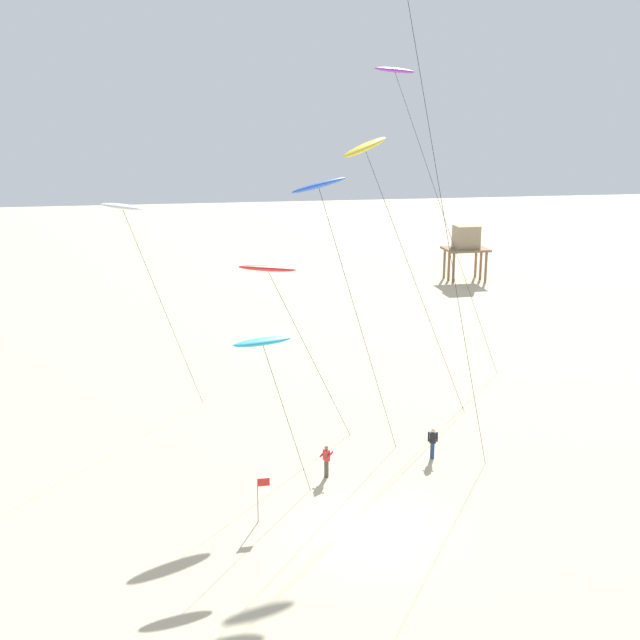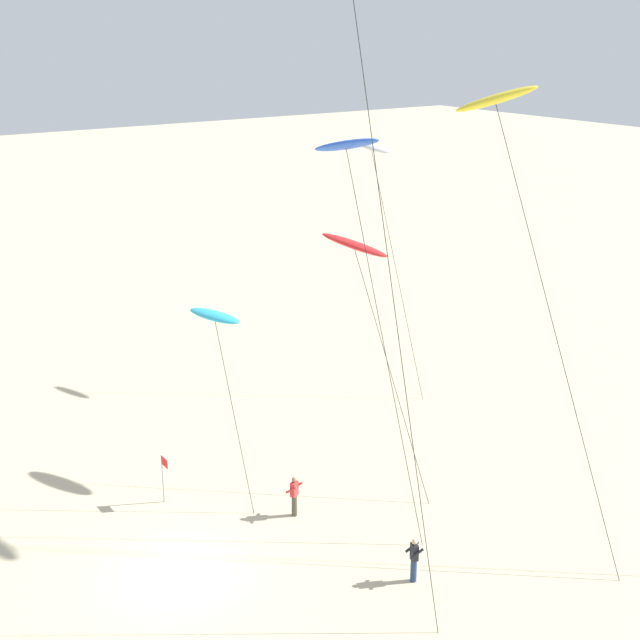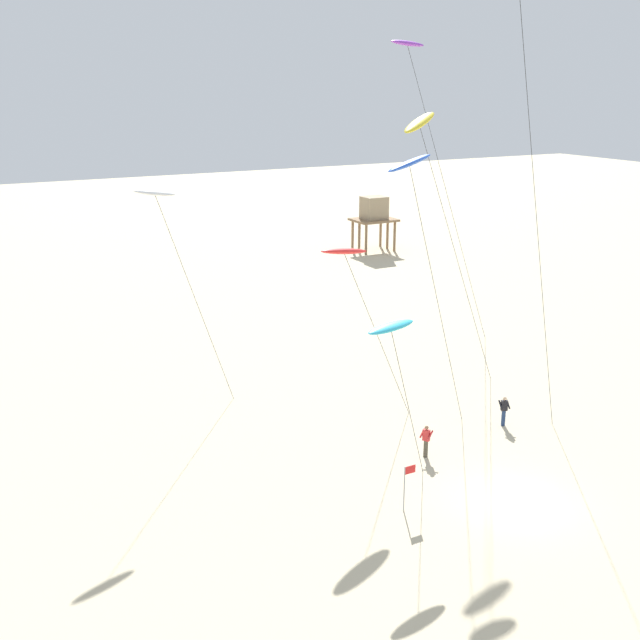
{
  "view_description": "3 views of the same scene",
  "coord_description": "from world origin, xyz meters",
  "views": [
    {
      "loc": [
        -7.86,
        -29.21,
        17.49
      ],
      "look_at": [
        -0.56,
        8.82,
        7.2
      ],
      "focal_mm": 43.72,
      "sensor_mm": 36.0,
      "label": 1
    },
    {
      "loc": [
        24.05,
        -10.53,
        18.25
      ],
      "look_at": [
        -3.95,
        8.84,
        6.56
      ],
      "focal_mm": 48.76,
      "sensor_mm": 36.0,
      "label": 2
    },
    {
      "loc": [
        -22.17,
        -23.27,
        17.84
      ],
      "look_at": [
        -4.57,
        9.69,
        6.5
      ],
      "focal_mm": 44.24,
      "sensor_mm": 36.0,
      "label": 3
    }
  ],
  "objects": [
    {
      "name": "ground_plane",
      "position": [
        0.0,
        0.0,
        0.0
      ],
      "size": [
        260.0,
        260.0,
        0.0
      ],
      "primitive_type": "plane",
      "color": "beige"
    },
    {
      "name": "kite_cyan",
      "position": [
        -4.09,
        4.03,
        7.6
      ],
      "size": [
        3.62,
        1.34,
        7.83
      ],
      "color": "#33BFE0",
      "rests_on": "ground"
    },
    {
      "name": "kite_red",
      "position": [
        -3.07,
        9.91,
        9.74
      ],
      "size": [
        6.23,
        1.71,
        10.21
      ],
      "color": "red",
      "rests_on": "ground"
    },
    {
      "name": "kite_blue",
      "position": [
        -0.79,
        7.79,
        14.07
      ],
      "size": [
        5.85,
        1.51,
        14.68
      ],
      "color": "blue",
      "rests_on": "ground"
    },
    {
      "name": "kite_purple",
      "position": [
        5.87,
        18.04,
        19.8
      ],
      "size": [
        9.57,
        1.56,
        20.28
      ],
      "color": "purple",
      "rests_on": "ground"
    },
    {
      "name": "kite_white",
      "position": [
        -10.5,
        16.53,
        12.23
      ],
      "size": [
        5.34,
        1.12,
        12.76
      ],
      "color": "white",
      "rests_on": "ground"
    },
    {
      "name": "kite_yellow",
      "position": [
        2.47,
        11.73,
        15.68
      ],
      "size": [
        8.12,
        2.04,
        16.41
      ],
      "color": "yellow",
      "rests_on": "ground"
    },
    {
      "name": "kite_flyer_nearest",
      "position": [
        4.99,
        6.57,
        0.89
      ],
      "size": [
        0.67,
        0.65,
        1.67
      ],
      "color": "navy",
      "rests_on": "ground"
    },
    {
      "name": "kite_flyer_middle",
      "position": [
        -0.88,
        5.5,
        0.89
      ],
      "size": [
        0.69,
        0.7,
        1.67
      ],
      "color": "#4C4738",
      "rests_on": "ground"
    },
    {
      "name": "stilt_house",
      "position": [
        23.12,
        49.11,
        4.17
      ],
      "size": [
        4.54,
        3.57,
        5.92
      ],
      "color": "#846647",
      "rests_on": "ground"
    },
    {
      "name": "marker_flag",
      "position": [
        -4.56,
        1.74,
        1.49
      ],
      "size": [
        0.57,
        0.05,
        2.1
      ],
      "color": "gray",
      "rests_on": "ground"
    }
  ]
}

